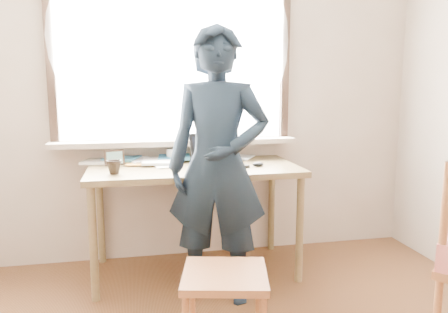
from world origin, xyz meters
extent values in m
cube|color=#B4A391|center=(0.00, 2.00, 1.30)|extent=(3.50, 0.02, 2.60)
cube|color=white|center=(-0.20, 1.99, 1.60)|extent=(1.70, 0.01, 1.30)
cube|color=black|center=(-0.20, 1.97, 0.92)|extent=(1.82, 0.06, 0.06)
cube|color=black|center=(-1.08, 1.97, 1.60)|extent=(0.06, 0.06, 1.30)
cube|color=black|center=(0.68, 1.97, 1.60)|extent=(0.06, 0.06, 1.30)
cube|color=#B4A391|center=(-0.20, 1.90, 0.93)|extent=(1.85, 0.20, 0.04)
cube|color=white|center=(-0.20, 1.91, 1.70)|extent=(1.95, 0.02, 1.65)
cube|color=brown|center=(-0.10, 1.63, 0.77)|extent=(1.47, 0.74, 0.04)
cylinder|color=brown|center=(-0.78, 1.31, 0.37)|extent=(0.05, 0.05, 0.75)
cylinder|color=brown|center=(-0.78, 1.95, 0.37)|extent=(0.05, 0.05, 0.75)
cylinder|color=brown|center=(0.59, 1.31, 0.37)|extent=(0.05, 0.05, 0.75)
cylinder|color=brown|center=(0.59, 1.95, 0.37)|extent=(0.05, 0.05, 0.75)
cube|color=black|center=(0.07, 1.55, 0.80)|extent=(0.40, 0.33, 0.02)
cube|color=black|center=(0.04, 1.66, 0.91)|extent=(0.35, 0.17, 0.23)
cube|color=black|center=(0.04, 1.66, 0.91)|extent=(0.30, 0.14, 0.18)
cube|color=black|center=(0.08, 1.54, 0.80)|extent=(0.33, 0.23, 0.00)
imported|color=white|center=(-0.22, 1.86, 0.84)|extent=(0.18, 0.18, 0.10)
imported|color=black|center=(-0.64, 1.46, 0.83)|extent=(0.13, 0.13, 0.09)
ellipsoid|color=black|center=(0.34, 1.53, 0.81)|extent=(0.08, 0.06, 0.03)
cube|color=white|center=(-0.29, 1.70, 0.79)|extent=(0.23, 0.24, 0.01)
cube|color=white|center=(-0.57, 1.71, 0.81)|extent=(0.22, 0.26, 0.02)
cube|color=white|center=(-0.50, 1.72, 0.81)|extent=(0.31, 0.30, 0.02)
cube|color=white|center=(-0.69, 1.90, 0.80)|extent=(0.28, 0.29, 0.01)
cube|color=maroon|center=(-0.67, 1.87, 0.81)|extent=(0.32, 0.30, 0.01)
cube|color=white|center=(-0.51, 1.86, 0.81)|extent=(0.29, 0.34, 0.01)
imported|color=white|center=(-0.57, 1.85, 0.80)|extent=(0.30, 0.33, 0.03)
imported|color=white|center=(0.24, 1.92, 0.80)|extent=(0.25, 0.27, 0.02)
cube|color=black|center=(-0.65, 1.73, 0.84)|extent=(0.14, 0.05, 0.11)
cube|color=#387F39|center=(-0.65, 1.73, 0.84)|extent=(0.11, 0.03, 0.08)
cube|color=#A05E34|center=(-0.09, 0.62, 0.41)|extent=(0.50, 0.48, 0.04)
cylinder|color=#A05E34|center=(-0.23, 0.83, 0.20)|extent=(0.03, 0.03, 0.39)
cylinder|color=#A05E34|center=(0.13, 0.75, 0.20)|extent=(0.03, 0.03, 0.39)
cylinder|color=#A05E34|center=(0.90, 0.32, 0.74)|extent=(0.04, 0.04, 0.53)
imported|color=black|center=(-0.01, 1.22, 0.86)|extent=(0.72, 0.58, 1.72)
camera|label=1|loc=(-0.51, -1.40, 1.35)|focal=35.00mm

